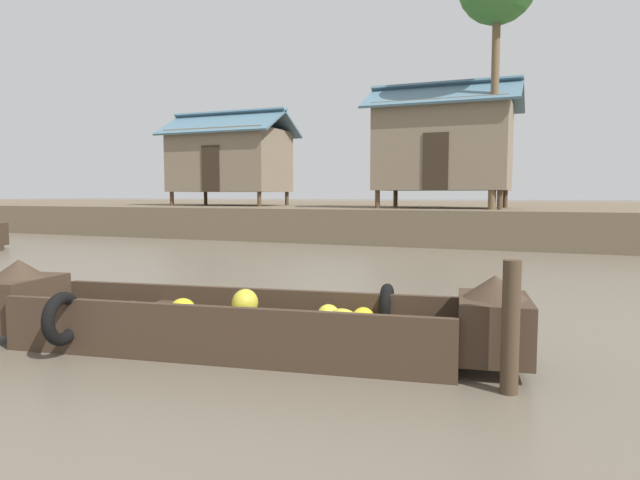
# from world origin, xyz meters

# --- Properties ---
(ground_plane) EXTENTS (300.00, 300.00, 0.00)m
(ground_plane) POSITION_xyz_m (0.00, 10.00, 0.00)
(ground_plane) COLOR #665B4C
(riverbank_strip) EXTENTS (160.00, 20.00, 1.09)m
(riverbank_strip) POSITION_xyz_m (0.00, 26.97, 0.55)
(riverbank_strip) COLOR brown
(riverbank_strip) RESTS_ON ground
(banana_boat) EXTENTS (5.71, 2.18, 0.85)m
(banana_boat) POSITION_xyz_m (-0.07, 5.68, 0.30)
(banana_boat) COLOR #3D2D21
(banana_boat) RESTS_ON ground
(stilt_house_left) EXTENTS (5.15, 3.32, 3.88)m
(stilt_house_left) POSITION_xyz_m (-9.41, 21.01, 2.98)
(stilt_house_left) COLOR #4C3826
(stilt_house_left) RESTS_ON riverbank_strip
(stilt_house_mid_left) EXTENTS (4.99, 3.27, 4.20)m
(stilt_house_mid_left) POSITION_xyz_m (-0.47, 20.01, 3.20)
(stilt_house_mid_left) COLOR #4C3826
(stilt_house_mid_left) RESTS_ON riverbank_strip
(mooring_post) EXTENTS (0.14, 0.14, 1.06)m
(mooring_post) POSITION_xyz_m (2.58, 5.45, 0.53)
(mooring_post) COLOR #423323
(mooring_post) RESTS_ON ground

